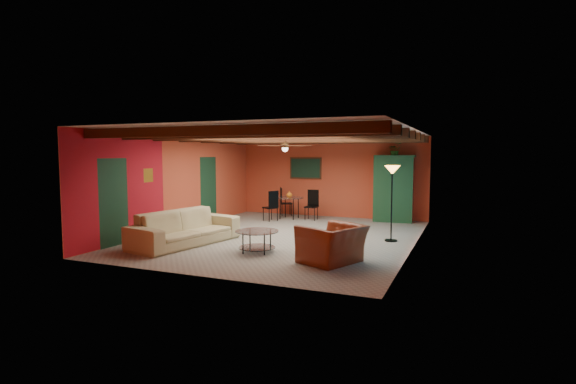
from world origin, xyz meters
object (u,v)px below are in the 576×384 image
at_px(coffee_table, 257,241).
at_px(armoire, 394,189).
at_px(floor_lamp, 392,203).
at_px(dining_table, 289,204).
at_px(potted_plant, 395,150).
at_px(armchair, 332,244).
at_px(sofa, 185,228).
at_px(vase, 289,186).

distance_m(coffee_table, armoire, 6.03).
height_order(armoire, floor_lamp, armoire).
xyz_separation_m(dining_table, potted_plant, (3.30, 0.73, 1.78)).
relative_size(armoire, potted_plant, 4.45).
xyz_separation_m(armchair, dining_table, (-3.03, 5.14, 0.12)).
xyz_separation_m(sofa, potted_plant, (4.01, 5.51, 1.88)).
relative_size(armoire, vase, 9.92).
distance_m(sofa, floor_lamp, 5.03).
xyz_separation_m(armchair, vase, (-3.03, 5.14, 0.72)).
relative_size(floor_lamp, vase, 9.11).
bearing_deg(dining_table, potted_plant, 12.50).
relative_size(coffee_table, floor_lamp, 0.51).
bearing_deg(sofa, floor_lamp, -51.89).
distance_m(dining_table, armoire, 3.42).
xyz_separation_m(coffee_table, armoire, (2.06, 5.61, 0.78)).
xyz_separation_m(armchair, armoire, (0.27, 5.88, 0.65)).
distance_m(dining_table, potted_plant, 3.82).
height_order(armchair, armoire, armoire).
bearing_deg(dining_table, floor_lamp, -33.86).
xyz_separation_m(armchair, coffee_table, (-1.79, 0.27, -0.13)).
relative_size(coffee_table, potted_plant, 2.07).
distance_m(coffee_table, dining_table, 5.04).
distance_m(armchair, coffee_table, 1.81).
bearing_deg(sofa, vase, 2.85).
bearing_deg(floor_lamp, vase, 146.14).
height_order(coffee_table, potted_plant, potted_plant).
height_order(sofa, potted_plant, potted_plant).
distance_m(armchair, dining_table, 5.97).
relative_size(armchair, dining_table, 0.61).
bearing_deg(vase, potted_plant, 12.50).
distance_m(sofa, dining_table, 4.83).
relative_size(sofa, coffee_table, 2.89).
bearing_deg(floor_lamp, sofa, -153.14).
distance_m(sofa, armchair, 3.76).
bearing_deg(armchair, floor_lamp, -171.37).
distance_m(floor_lamp, vase, 4.52).
xyz_separation_m(sofa, vase, (0.71, 4.78, 0.69)).
distance_m(sofa, vase, 4.88).
distance_m(coffee_table, vase, 5.11).
distance_m(sofa, armoire, 6.84).
relative_size(sofa, floor_lamp, 1.46).
xyz_separation_m(sofa, armchair, (3.74, -0.37, -0.03)).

